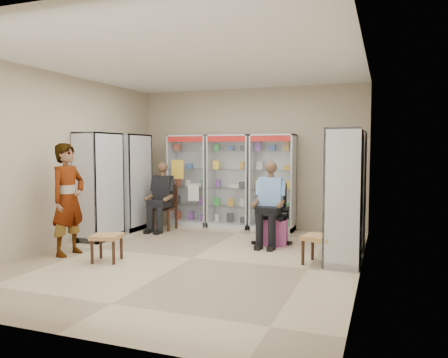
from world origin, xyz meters
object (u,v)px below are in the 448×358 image
(office_chair, at_px, (272,214))
(woven_stool_b, at_px, (107,248))
(wooden_chair, at_px, (165,207))
(standing_man, at_px, (68,199))
(cabinet_right_near, at_px, (344,196))
(cabinet_back_right, at_px, (273,182))
(cabinet_right_far, at_px, (350,190))
(woven_stool_a, at_px, (319,250))
(pink_trunk, at_px, (273,231))
(cabinet_back_mid, at_px, (230,181))
(seated_shopkeeper, at_px, (271,206))
(cabinet_left_near, at_px, (99,186))
(cabinet_back_left, at_px, (190,180))
(cabinet_left_far, at_px, (131,182))

(office_chair, height_order, woven_stool_b, office_chair)
(wooden_chair, xyz_separation_m, standing_man, (-0.40, -2.49, 0.43))
(cabinet_right_near, bearing_deg, cabinet_back_right, 36.16)
(cabinet_right_far, relative_size, cabinet_right_near, 1.00)
(office_chair, relative_size, woven_stool_a, 2.53)
(standing_man, bearing_deg, pink_trunk, -51.86)
(cabinet_back_mid, bearing_deg, wooden_chair, -148.69)
(cabinet_back_mid, bearing_deg, cabinet_right_far, -23.65)
(cabinet_back_mid, height_order, wooden_chair, cabinet_back_mid)
(seated_shopkeeper, bearing_deg, woven_stool_a, -47.16)
(cabinet_right_near, distance_m, woven_stool_b, 3.63)
(cabinet_right_near, xyz_separation_m, seated_shopkeeper, (-1.32, 0.85, -0.31))
(cabinet_right_far, xyz_separation_m, office_chair, (-1.32, -0.20, -0.46))
(cabinet_back_mid, bearing_deg, cabinet_left_near, -132.80)
(cabinet_right_far, distance_m, cabinet_left_near, 4.55)
(cabinet_back_right, bearing_deg, cabinet_back_left, 180.00)
(pink_trunk, bearing_deg, cabinet_right_near, -35.13)
(cabinet_right_near, height_order, woven_stool_b, cabinet_right_near)
(standing_man, bearing_deg, office_chair, -51.58)
(cabinet_left_far, distance_m, office_chair, 3.20)
(cabinet_right_far, height_order, office_chair, cabinet_right_far)
(seated_shopkeeper, bearing_deg, cabinet_back_right, 102.22)
(cabinet_left_far, xyz_separation_m, standing_man, (0.28, -2.29, -0.10))
(office_chair, bearing_deg, cabinet_right_near, -34.92)
(cabinet_left_near, height_order, seated_shopkeeper, cabinet_left_near)
(cabinet_back_left, height_order, woven_stool_b, cabinet_back_left)
(cabinet_back_left, height_order, cabinet_back_right, same)
(wooden_chair, bearing_deg, cabinet_left_far, -163.61)
(cabinet_back_mid, bearing_deg, cabinet_left_far, -153.68)
(cabinet_back_left, height_order, office_chair, cabinet_back_left)
(cabinet_back_mid, xyz_separation_m, cabinet_left_far, (-1.88, -0.93, 0.00))
(cabinet_back_left, xyz_separation_m, cabinet_back_right, (1.90, 0.00, 0.00))
(cabinet_left_near, bearing_deg, cabinet_right_far, 101.41)
(cabinet_right_near, bearing_deg, office_chair, 55.61)
(cabinet_left_near, distance_m, standing_man, 1.23)
(cabinet_left_near, bearing_deg, cabinet_back_right, 125.65)
(cabinet_right_far, xyz_separation_m, wooden_chair, (-3.78, 0.40, -0.53))
(cabinet_back_mid, relative_size, cabinet_right_near, 1.00)
(pink_trunk, xyz_separation_m, standing_man, (-2.89, -1.90, 0.66))
(wooden_chair, height_order, pink_trunk, wooden_chair)
(cabinet_back_right, relative_size, office_chair, 1.83)
(cabinet_back_left, bearing_deg, woven_stool_a, -37.15)
(woven_stool_b, distance_m, standing_man, 1.08)
(cabinet_right_far, relative_size, woven_stool_a, 4.64)
(cabinet_right_far, bearing_deg, cabinet_left_far, 87.43)
(cabinet_right_near, distance_m, wooden_chair, 4.10)
(cabinet_back_mid, height_order, woven_stool_a, cabinet_back_mid)
(cabinet_left_far, bearing_deg, pink_trunk, 82.90)
(pink_trunk, bearing_deg, seated_shopkeeper, -123.01)
(cabinet_right_near, bearing_deg, cabinet_left_far, 73.75)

